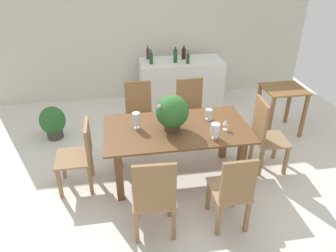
% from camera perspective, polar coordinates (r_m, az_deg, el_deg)
% --- Properties ---
extents(ground_plane, '(7.04, 7.04, 0.00)m').
position_cam_1_polar(ground_plane, '(4.77, 0.92, -6.96)').
color(ground_plane, silver).
extents(back_wall, '(6.40, 0.10, 2.60)m').
position_cam_1_polar(back_wall, '(6.59, -3.13, 16.04)').
color(back_wall, beige).
rests_on(back_wall, ground).
extents(dining_table, '(1.87, 1.01, 0.77)m').
position_cam_1_polar(dining_table, '(4.23, 1.55, -2.01)').
color(dining_table, brown).
rests_on(dining_table, ground).
extents(chair_head_end, '(0.46, 0.48, 0.93)m').
position_cam_1_polar(chair_head_end, '(4.26, -15.10, -4.53)').
color(chair_head_end, olive).
rests_on(chair_head_end, ground).
extents(chair_near_left, '(0.49, 0.45, 1.03)m').
position_cam_1_polar(chair_near_left, '(3.41, -2.43, -12.27)').
color(chair_near_left, olive).
rests_on(chair_near_left, ground).
extents(chair_near_right, '(0.40, 0.48, 0.99)m').
position_cam_1_polar(chair_near_right, '(3.59, 11.35, -11.00)').
color(chair_near_right, olive).
rests_on(chair_near_right, ground).
extents(chair_far_left, '(0.47, 0.47, 1.00)m').
position_cam_1_polar(chair_far_left, '(5.10, -5.16, 2.74)').
color(chair_far_left, olive).
rests_on(chair_far_left, ground).
extents(chair_foot_end, '(0.46, 0.49, 1.06)m').
position_cam_1_polar(chair_foot_end, '(4.62, 16.67, -1.08)').
color(chair_foot_end, olive).
rests_on(chair_foot_end, ground).
extents(chair_far_right, '(0.48, 0.44, 0.99)m').
position_cam_1_polar(chair_far_right, '(5.20, 3.98, 3.42)').
color(chair_far_right, olive).
rests_on(chair_far_right, ground).
extents(flower_centerpiece, '(0.41, 0.41, 0.47)m').
position_cam_1_polar(flower_centerpiece, '(4.00, 0.73, 2.42)').
color(flower_centerpiece, '#4C3828').
rests_on(flower_centerpiece, dining_table).
extents(crystal_vase_left, '(0.11, 0.11, 0.20)m').
position_cam_1_polar(crystal_vase_left, '(3.92, 8.31, -0.59)').
color(crystal_vase_left, silver).
rests_on(crystal_vase_left, dining_table).
extents(crystal_vase_center_near, '(0.10, 0.10, 0.22)m').
position_cam_1_polar(crystal_vase_center_near, '(4.11, -5.62, 1.25)').
color(crystal_vase_center_near, silver).
rests_on(crystal_vase_center_near, dining_table).
extents(crystal_vase_right, '(0.09, 0.09, 0.15)m').
position_cam_1_polar(crystal_vase_right, '(4.35, 7.21, 2.18)').
color(crystal_vase_right, silver).
rests_on(crystal_vase_right, dining_table).
extents(wine_glass, '(0.07, 0.07, 0.14)m').
position_cam_1_polar(wine_glass, '(4.13, 10.13, 0.59)').
color(wine_glass, silver).
rests_on(wine_glass, dining_table).
extents(kitchen_counter, '(1.55, 0.67, 0.92)m').
position_cam_1_polar(kitchen_counter, '(6.32, 2.31, 7.48)').
color(kitchen_counter, white).
rests_on(kitchen_counter, ground).
extents(wine_bottle_tall, '(0.08, 0.08, 0.25)m').
position_cam_1_polar(wine_bottle_tall, '(6.23, 2.78, 12.62)').
color(wine_bottle_tall, black).
rests_on(wine_bottle_tall, kitchen_counter).
extents(wine_bottle_green, '(0.06, 0.06, 0.24)m').
position_cam_1_polar(wine_bottle_green, '(5.98, 3.53, 11.78)').
color(wine_bottle_green, '#194C1E').
rests_on(wine_bottle_green, kitchen_counter).
extents(wine_bottle_dark, '(0.07, 0.07, 0.26)m').
position_cam_1_polar(wine_bottle_dark, '(5.95, -3.00, 11.84)').
color(wine_bottle_dark, '#194C1E').
rests_on(wine_bottle_dark, kitchen_counter).
extents(wine_bottle_amber, '(0.07, 0.07, 0.29)m').
position_cam_1_polar(wine_bottle_amber, '(6.02, 1.30, 12.27)').
color(wine_bottle_amber, '#194C1E').
rests_on(wine_bottle_amber, kitchen_counter).
extents(wine_bottle_clear, '(0.07, 0.07, 0.25)m').
position_cam_1_polar(wine_bottle_clear, '(6.22, -3.55, 12.59)').
color(wine_bottle_clear, '#511E28').
rests_on(wine_bottle_clear, kitchen_counter).
extents(side_table, '(0.65, 0.59, 0.79)m').
position_cam_1_polar(side_table, '(5.66, 19.49, 4.54)').
color(side_table, brown).
rests_on(side_table, ground).
extents(potted_plant_floor, '(0.42, 0.42, 0.55)m').
position_cam_1_polar(potted_plant_floor, '(5.60, -19.65, 0.69)').
color(potted_plant_floor, '#423D38').
rests_on(potted_plant_floor, ground).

